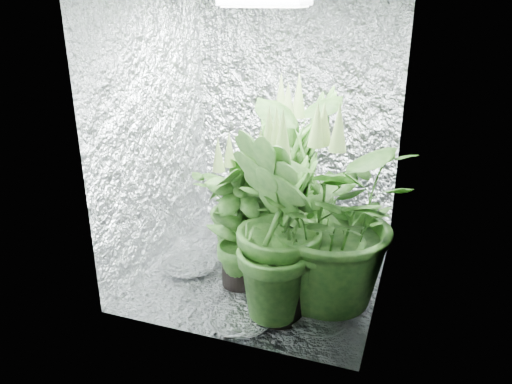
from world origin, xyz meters
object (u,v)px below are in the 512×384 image
object	(u,v)px
plant_g	(280,228)
circulation_fan	(354,250)
plant_e	(325,215)
plant_c	(296,181)
plant_f	(240,218)
plant_a	(251,204)
plant_b	(290,185)
plant_d	(268,211)

from	to	relation	value
plant_g	circulation_fan	size ratio (longest dim) A/B	3.45
plant_e	circulation_fan	size ratio (longest dim) A/B	3.62
plant_c	plant_e	world-z (taller)	plant_c
plant_f	circulation_fan	xyz separation A→B (m)	(0.70, 0.45, -0.34)
plant_a	plant_c	xyz separation A→B (m)	(0.30, 0.08, 0.18)
plant_b	plant_d	bearing A→B (deg)	-87.47
plant_c	plant_d	size ratio (longest dim) A/B	1.30
plant_a	plant_e	size ratio (longest dim) A/B	0.71
plant_a	plant_f	bearing A→B (deg)	-82.70
plant_g	plant_d	bearing A→B (deg)	115.98
plant_f	plant_g	size ratio (longest dim) A/B	0.83
plant_d	plant_e	world-z (taller)	plant_e
plant_e	plant_b	bearing A→B (deg)	116.93
plant_g	plant_e	bearing A→B (deg)	39.33
plant_e	plant_f	xyz separation A→B (m)	(-0.57, 0.08, -0.14)
plant_c	plant_e	xyz separation A→B (m)	(0.31, -0.50, 0.00)
circulation_fan	plant_g	bearing A→B (deg)	-97.71
plant_e	plant_g	world-z (taller)	plant_e
plant_b	circulation_fan	size ratio (longest dim) A/B	2.61
plant_e	plant_g	xyz separation A→B (m)	(-0.22, -0.18, -0.04)
plant_g	circulation_fan	world-z (taller)	plant_g
plant_a	plant_c	size ratio (longest dim) A/B	0.71
plant_d	plant_e	size ratio (longest dim) A/B	0.78
plant_b	plant_g	world-z (taller)	plant_g
plant_b	circulation_fan	xyz separation A→B (m)	(0.59, -0.39, -0.28)
plant_c	circulation_fan	world-z (taller)	plant_c
plant_f	plant_b	bearing A→B (deg)	82.77
plant_f	plant_a	bearing A→B (deg)	97.30
plant_a	circulation_fan	xyz separation A→B (m)	(0.74, 0.11, -0.30)
plant_c	plant_f	distance (m)	0.51
plant_b	plant_f	world-z (taller)	plant_f
plant_b	plant_e	size ratio (longest dim) A/B	0.72
plant_b	plant_c	xyz separation A→B (m)	(0.15, -0.42, 0.20)
plant_a	plant_d	xyz separation A→B (m)	(0.18, -0.15, 0.03)
plant_e	plant_g	distance (m)	0.29
plant_d	plant_g	world-z (taller)	plant_g
plant_b	plant_e	xyz separation A→B (m)	(0.47, -0.92, 0.20)
plant_f	circulation_fan	distance (m)	0.89
plant_b	plant_d	xyz separation A→B (m)	(0.03, -0.65, 0.05)
circulation_fan	plant_b	bearing A→B (deg)	164.58
plant_c	plant_a	bearing A→B (deg)	-165.09
plant_d	plant_c	bearing A→B (deg)	61.71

